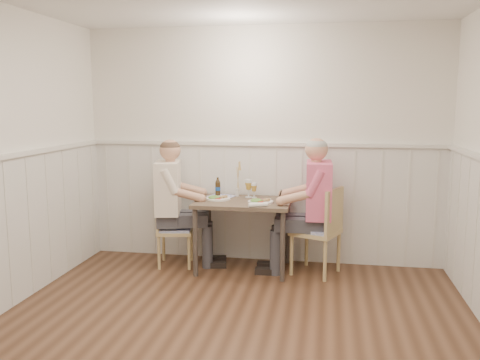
{
  "coord_description": "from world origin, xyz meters",
  "views": [
    {
      "loc": [
        0.72,
        -3.34,
        1.77
      ],
      "look_at": [
        -0.15,
        1.64,
        1.0
      ],
      "focal_mm": 38.0,
      "sensor_mm": 36.0,
      "label": 1
    }
  ],
  "objects_px": {
    "beer_bottle": "(218,188)",
    "chair_right": "(321,228)",
    "chair_left": "(171,227)",
    "grass_vase": "(237,180)",
    "diner_cream": "(173,213)",
    "dining_table": "(243,210)",
    "man_in_pink": "(314,217)"
  },
  "relations": [
    {
      "from": "dining_table",
      "to": "man_in_pink",
      "type": "bearing_deg",
      "value": 0.33
    },
    {
      "from": "beer_bottle",
      "to": "man_in_pink",
      "type": "bearing_deg",
      "value": -12.51
    },
    {
      "from": "chair_right",
      "to": "man_in_pink",
      "type": "bearing_deg",
      "value": 164.71
    },
    {
      "from": "beer_bottle",
      "to": "chair_right",
      "type": "bearing_deg",
      "value": -12.7
    },
    {
      "from": "diner_cream",
      "to": "beer_bottle",
      "type": "height_order",
      "value": "diner_cream"
    },
    {
      "from": "man_in_pink",
      "to": "grass_vase",
      "type": "relative_size",
      "value": 3.53
    },
    {
      "from": "chair_left",
      "to": "chair_right",
      "type": "bearing_deg",
      "value": -0.83
    },
    {
      "from": "chair_right",
      "to": "beer_bottle",
      "type": "relative_size",
      "value": 4.46
    },
    {
      "from": "chair_left",
      "to": "diner_cream",
      "type": "height_order",
      "value": "diner_cream"
    },
    {
      "from": "dining_table",
      "to": "chair_right",
      "type": "relative_size",
      "value": 1.09
    },
    {
      "from": "dining_table",
      "to": "grass_vase",
      "type": "bearing_deg",
      "value": 115.15
    },
    {
      "from": "chair_left",
      "to": "diner_cream",
      "type": "distance_m",
      "value": 0.16
    },
    {
      "from": "dining_table",
      "to": "chair_left",
      "type": "relative_size",
      "value": 1.25
    },
    {
      "from": "chair_right",
      "to": "grass_vase",
      "type": "bearing_deg",
      "value": 164.72
    },
    {
      "from": "diner_cream",
      "to": "grass_vase",
      "type": "distance_m",
      "value": 0.79
    },
    {
      "from": "chair_left",
      "to": "grass_vase",
      "type": "relative_size",
      "value": 1.94
    },
    {
      "from": "chair_right",
      "to": "dining_table",
      "type": "bearing_deg",
      "value": 178.81
    },
    {
      "from": "chair_left",
      "to": "grass_vase",
      "type": "xyz_separation_m",
      "value": [
        0.69,
        0.23,
        0.5
      ]
    },
    {
      "from": "man_in_pink",
      "to": "beer_bottle",
      "type": "height_order",
      "value": "man_in_pink"
    },
    {
      "from": "chair_right",
      "to": "man_in_pink",
      "type": "distance_m",
      "value": 0.14
    },
    {
      "from": "dining_table",
      "to": "grass_vase",
      "type": "xyz_separation_m",
      "value": [
        -0.11,
        0.24,
        0.28
      ]
    },
    {
      "from": "diner_cream",
      "to": "chair_left",
      "type": "bearing_deg",
      "value": -177.51
    },
    {
      "from": "dining_table",
      "to": "man_in_pink",
      "type": "relative_size",
      "value": 0.69
    },
    {
      "from": "man_in_pink",
      "to": "grass_vase",
      "type": "xyz_separation_m",
      "value": [
        -0.85,
        0.23,
        0.33
      ]
    },
    {
      "from": "dining_table",
      "to": "diner_cream",
      "type": "height_order",
      "value": "diner_cream"
    },
    {
      "from": "man_in_pink",
      "to": "diner_cream",
      "type": "distance_m",
      "value": 1.52
    },
    {
      "from": "man_in_pink",
      "to": "diner_cream",
      "type": "height_order",
      "value": "man_in_pink"
    },
    {
      "from": "chair_left",
      "to": "dining_table",
      "type": "bearing_deg",
      "value": -0.48
    },
    {
      "from": "diner_cream",
      "to": "beer_bottle",
      "type": "distance_m",
      "value": 0.57
    },
    {
      "from": "man_in_pink",
      "to": "beer_bottle",
      "type": "distance_m",
      "value": 1.12
    },
    {
      "from": "chair_right",
      "to": "beer_bottle",
      "type": "distance_m",
      "value": 1.22
    },
    {
      "from": "chair_left",
      "to": "diner_cream",
      "type": "relative_size",
      "value": 0.56
    }
  ]
}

